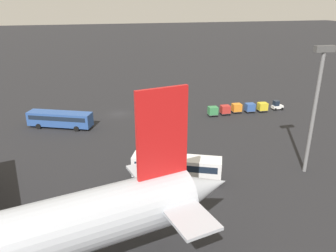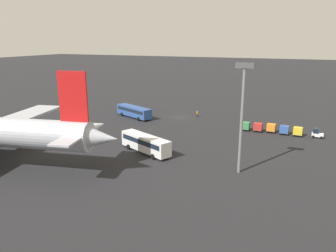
{
  "view_description": "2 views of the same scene",
  "coord_description": "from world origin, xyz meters",
  "px_view_note": "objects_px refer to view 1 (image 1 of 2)",
  "views": [
    {
      "loc": [
        7.12,
        67.54,
        22.87
      ],
      "look_at": [
        -5.13,
        22.04,
        4.82
      ],
      "focal_mm": 35.0,
      "sensor_mm": 36.0,
      "label": 1
    },
    {
      "loc": [
        -31.47,
        82.91,
        21.17
      ],
      "look_at": [
        -5.81,
        22.53,
        3.64
      ],
      "focal_mm": 35.0,
      "sensor_mm": 36.0,
      "label": 2
    }
  ],
  "objects_px": {
    "shuttle_bus_far": "(177,166)",
    "cargo_cart_orange": "(237,108)",
    "cargo_cart_yellow": "(263,107)",
    "cargo_cart_red": "(225,109)",
    "worker_person": "(136,106)",
    "cargo_cart_blue": "(250,107)",
    "cargo_cart_green": "(213,111)",
    "baggage_tug": "(277,106)",
    "shuttle_bus_near": "(60,118)"
  },
  "relations": [
    {
      "from": "shuttle_bus_far",
      "to": "cargo_cart_orange",
      "type": "distance_m",
      "value": 31.54
    },
    {
      "from": "cargo_cart_yellow",
      "to": "cargo_cart_red",
      "type": "height_order",
      "value": "same"
    },
    {
      "from": "worker_person",
      "to": "cargo_cart_orange",
      "type": "bearing_deg",
      "value": 158.3
    },
    {
      "from": "cargo_cart_orange",
      "to": "worker_person",
      "type": "bearing_deg",
      "value": -21.7
    },
    {
      "from": "worker_person",
      "to": "cargo_cart_blue",
      "type": "bearing_deg",
      "value": 159.65
    },
    {
      "from": "cargo_cart_blue",
      "to": "cargo_cart_green",
      "type": "relative_size",
      "value": 1.0
    },
    {
      "from": "cargo_cart_yellow",
      "to": "cargo_cart_green",
      "type": "height_order",
      "value": "same"
    },
    {
      "from": "shuttle_bus_far",
      "to": "cargo_cart_red",
      "type": "distance_m",
      "value": 29.32
    },
    {
      "from": "baggage_tug",
      "to": "cargo_cart_orange",
      "type": "xyz_separation_m",
      "value": [
        9.75,
        -0.25,
        0.25
      ]
    },
    {
      "from": "cargo_cart_orange",
      "to": "cargo_cart_green",
      "type": "distance_m",
      "value": 5.86
    },
    {
      "from": "cargo_cart_yellow",
      "to": "cargo_cart_orange",
      "type": "relative_size",
      "value": 1.0
    },
    {
      "from": "cargo_cart_red",
      "to": "cargo_cart_green",
      "type": "height_order",
      "value": "same"
    },
    {
      "from": "shuttle_bus_near",
      "to": "cargo_cart_blue",
      "type": "relative_size",
      "value": 5.95
    },
    {
      "from": "baggage_tug",
      "to": "worker_person",
      "type": "relative_size",
      "value": 1.39
    },
    {
      "from": "baggage_tug",
      "to": "cargo_cart_yellow",
      "type": "bearing_deg",
      "value": 8.32
    },
    {
      "from": "baggage_tug",
      "to": "cargo_cart_green",
      "type": "height_order",
      "value": "baggage_tug"
    },
    {
      "from": "cargo_cart_blue",
      "to": "cargo_cart_orange",
      "type": "xyz_separation_m",
      "value": [
        2.91,
        -0.52,
        0.0
      ]
    },
    {
      "from": "shuttle_bus_far",
      "to": "worker_person",
      "type": "bearing_deg",
      "value": -65.41
    },
    {
      "from": "shuttle_bus_near",
      "to": "shuttle_bus_far",
      "type": "relative_size",
      "value": 1.04
    },
    {
      "from": "shuttle_bus_near",
      "to": "cargo_cart_green",
      "type": "relative_size",
      "value": 5.95
    },
    {
      "from": "worker_person",
      "to": "cargo_cart_red",
      "type": "distance_m",
      "value": 19.85
    },
    {
      "from": "shuttle_bus_far",
      "to": "baggage_tug",
      "type": "distance_m",
      "value": 38.49
    },
    {
      "from": "cargo_cart_yellow",
      "to": "cargo_cart_orange",
      "type": "distance_m",
      "value": 5.87
    },
    {
      "from": "shuttle_bus_far",
      "to": "cargo_cart_blue",
      "type": "distance_m",
      "value": 33.15
    },
    {
      "from": "cargo_cart_blue",
      "to": "cargo_cart_red",
      "type": "relative_size",
      "value": 1.0
    },
    {
      "from": "shuttle_bus_far",
      "to": "cargo_cart_yellow",
      "type": "relative_size",
      "value": 5.74
    },
    {
      "from": "cargo_cart_orange",
      "to": "cargo_cart_green",
      "type": "height_order",
      "value": "same"
    },
    {
      "from": "baggage_tug",
      "to": "cargo_cart_orange",
      "type": "distance_m",
      "value": 9.76
    },
    {
      "from": "cargo_cart_green",
      "to": "cargo_cart_yellow",
      "type": "bearing_deg",
      "value": 179.42
    },
    {
      "from": "worker_person",
      "to": "cargo_cart_blue",
      "type": "height_order",
      "value": "cargo_cart_blue"
    },
    {
      "from": "shuttle_bus_far",
      "to": "cargo_cart_blue",
      "type": "xyz_separation_m",
      "value": [
        -23.56,
        -23.31,
        -0.8
      ]
    },
    {
      "from": "shuttle_bus_far",
      "to": "baggage_tug",
      "type": "xyz_separation_m",
      "value": [
        -30.41,
        -23.57,
        -1.05
      ]
    },
    {
      "from": "shuttle_bus_far",
      "to": "baggage_tug",
      "type": "relative_size",
      "value": 4.96
    },
    {
      "from": "baggage_tug",
      "to": "cargo_cart_yellow",
      "type": "distance_m",
      "value": 3.98
    },
    {
      "from": "shuttle_bus_near",
      "to": "shuttle_bus_far",
      "type": "bearing_deg",
      "value": 147.5
    },
    {
      "from": "cargo_cart_green",
      "to": "worker_person",
      "type": "bearing_deg",
      "value": -30.89
    },
    {
      "from": "cargo_cart_yellow",
      "to": "cargo_cart_red",
      "type": "distance_m",
      "value": 8.74
    },
    {
      "from": "shuttle_bus_far",
      "to": "worker_person",
      "type": "xyz_separation_m",
      "value": [
        0.07,
        -32.07,
        -1.12
      ]
    },
    {
      "from": "cargo_cart_orange",
      "to": "cargo_cart_green",
      "type": "bearing_deg",
      "value": 6.57
    },
    {
      "from": "shuttle_bus_near",
      "to": "cargo_cart_red",
      "type": "bearing_deg",
      "value": -157.75
    },
    {
      "from": "baggage_tug",
      "to": "worker_person",
      "type": "bearing_deg",
      "value": -15.0
    },
    {
      "from": "worker_person",
      "to": "baggage_tug",
      "type": "bearing_deg",
      "value": 164.42
    },
    {
      "from": "shuttle_bus_near",
      "to": "baggage_tug",
      "type": "relative_size",
      "value": 5.15
    },
    {
      "from": "worker_person",
      "to": "cargo_cart_yellow",
      "type": "xyz_separation_m",
      "value": [
        -26.54,
        9.03,
        0.32
      ]
    },
    {
      "from": "shuttle_bus_near",
      "to": "cargo_cart_red",
      "type": "distance_m",
      "value": 33.79
    },
    {
      "from": "cargo_cart_orange",
      "to": "cargo_cart_green",
      "type": "xyz_separation_m",
      "value": [
        5.82,
        0.67,
        0.0
      ]
    },
    {
      "from": "baggage_tug",
      "to": "cargo_cart_green",
      "type": "distance_m",
      "value": 15.58
    },
    {
      "from": "cargo_cart_blue",
      "to": "cargo_cart_orange",
      "type": "height_order",
      "value": "same"
    },
    {
      "from": "cargo_cart_yellow",
      "to": "cargo_cart_green",
      "type": "bearing_deg",
      "value": -0.58
    },
    {
      "from": "cargo_cart_yellow",
      "to": "cargo_cart_red",
      "type": "xyz_separation_m",
      "value": [
        8.73,
        -0.29,
        0.0
      ]
    }
  ]
}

